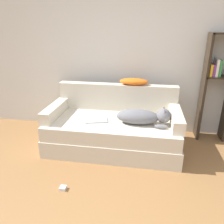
{
  "coord_description": "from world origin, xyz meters",
  "views": [
    {
      "loc": [
        0.45,
        -1.14,
        1.69
      ],
      "look_at": [
        -0.01,
        1.59,
        0.6
      ],
      "focal_mm": 35.0,
      "sensor_mm": 36.0,
      "label": 1
    }
  ],
  "objects_px": {
    "throw_pillow": "(134,81)",
    "dog": "(143,116)",
    "laptop": "(96,120)",
    "power_adapter": "(63,188)",
    "bookshelf": "(217,83)",
    "couch": "(113,134)"
  },
  "relations": [
    {
      "from": "couch",
      "to": "dog",
      "type": "distance_m",
      "value": 0.55
    },
    {
      "from": "throw_pillow",
      "to": "bookshelf",
      "type": "bearing_deg",
      "value": 6.79
    },
    {
      "from": "laptop",
      "to": "bookshelf",
      "type": "bearing_deg",
      "value": 5.23
    },
    {
      "from": "laptop",
      "to": "couch",
      "type": "bearing_deg",
      "value": 4.91
    },
    {
      "from": "power_adapter",
      "to": "dog",
      "type": "bearing_deg",
      "value": 48.03
    },
    {
      "from": "power_adapter",
      "to": "laptop",
      "type": "bearing_deg",
      "value": 79.18
    },
    {
      "from": "couch",
      "to": "dog",
      "type": "height_order",
      "value": "dog"
    },
    {
      "from": "laptop",
      "to": "throw_pillow",
      "type": "xyz_separation_m",
      "value": [
        0.48,
        0.5,
        0.46
      ]
    },
    {
      "from": "laptop",
      "to": "power_adapter",
      "type": "xyz_separation_m",
      "value": [
        -0.18,
        -0.92,
        -0.44
      ]
    },
    {
      "from": "throw_pillow",
      "to": "dog",
      "type": "bearing_deg",
      "value": -70.73
    },
    {
      "from": "dog",
      "to": "power_adapter",
      "type": "relative_size",
      "value": 10.66
    },
    {
      "from": "couch",
      "to": "laptop",
      "type": "distance_m",
      "value": 0.34
    },
    {
      "from": "dog",
      "to": "laptop",
      "type": "bearing_deg",
      "value": -179.78
    },
    {
      "from": "dog",
      "to": "throw_pillow",
      "type": "height_order",
      "value": "throw_pillow"
    },
    {
      "from": "power_adapter",
      "to": "bookshelf",
      "type": "bearing_deg",
      "value": 39.78
    },
    {
      "from": "couch",
      "to": "power_adapter",
      "type": "relative_size",
      "value": 27.45
    },
    {
      "from": "dog",
      "to": "bookshelf",
      "type": "bearing_deg",
      "value": 31.53
    },
    {
      "from": "throw_pillow",
      "to": "bookshelf",
      "type": "height_order",
      "value": "bookshelf"
    },
    {
      "from": "power_adapter",
      "to": "couch",
      "type": "bearing_deg",
      "value": 68.11
    },
    {
      "from": "throw_pillow",
      "to": "power_adapter",
      "type": "distance_m",
      "value": 1.8
    },
    {
      "from": "dog",
      "to": "laptop",
      "type": "xyz_separation_m",
      "value": [
        -0.65,
        -0.0,
        -0.1
      ]
    },
    {
      "from": "laptop",
      "to": "power_adapter",
      "type": "bearing_deg",
      "value": -116.42
    }
  ]
}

